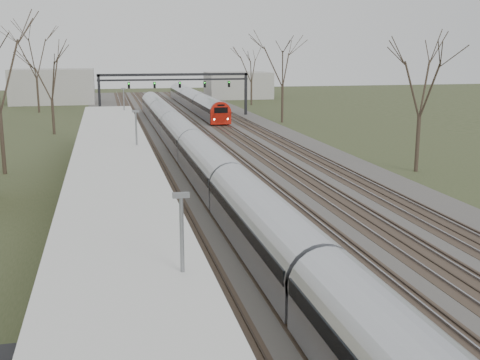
% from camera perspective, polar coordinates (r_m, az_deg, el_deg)
% --- Properties ---
extents(track_bed, '(24.00, 160.00, 0.22)m').
position_cam_1_polar(track_bed, '(56.21, -2.65, 2.78)').
color(track_bed, '#474442').
rests_on(track_bed, ground).
extents(platform, '(3.50, 69.00, 1.00)m').
position_cam_1_polar(platform, '(38.14, -11.87, -1.37)').
color(platform, '#9E9B93').
rests_on(platform, ground).
extents(canopy, '(4.10, 50.00, 3.11)m').
position_cam_1_polar(canopy, '(33.04, -11.99, 2.61)').
color(canopy, slate).
rests_on(canopy, platform).
extents(signal_gantry, '(21.00, 0.59, 6.08)m').
position_cam_1_polar(signal_gantry, '(85.25, -6.23, 9.24)').
color(signal_gantry, black).
rests_on(signal_gantry, ground).
extents(tree_east_far, '(5.00, 5.00, 10.30)m').
position_cam_1_polar(tree_east_far, '(47.75, 16.85, 9.32)').
color(tree_east_far, '#2D231C').
rests_on(tree_east_far, ground).
extents(train_near, '(2.62, 90.21, 3.05)m').
position_cam_1_polar(train_near, '(48.65, -4.41, 2.96)').
color(train_near, '#B1B4BC').
rests_on(train_near, ground).
extents(train_far, '(2.62, 45.21, 3.05)m').
position_cam_1_polar(train_far, '(96.00, -4.36, 7.56)').
color(train_far, '#B1B4BC').
rests_on(train_far, ground).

